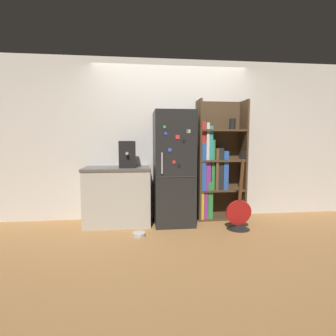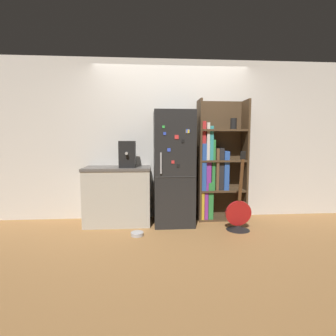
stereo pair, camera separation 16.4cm
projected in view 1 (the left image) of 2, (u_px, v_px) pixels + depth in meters
name	position (u px, v px, depth m)	size (l,w,h in m)	color
ground_plane	(174.00, 225.00, 4.02)	(16.00, 16.00, 0.00)	#A87542
wall_back	(171.00, 140.00, 4.36)	(8.00, 0.05, 2.60)	silver
refrigerator	(173.00, 168.00, 4.05)	(0.60, 0.68, 1.73)	black
bookshelf	(214.00, 167.00, 4.31)	(0.78, 0.36, 1.94)	#4C3823
kitchen_counter	(118.00, 196.00, 4.04)	(1.01, 0.60, 0.89)	#BCB7A8
espresso_machine	(127.00, 154.00, 3.94)	(0.24, 0.33, 0.40)	black
guitar	(238.00, 218.00, 3.82)	(0.37, 0.34, 1.15)	black
pet_bowl	(139.00, 234.00, 3.55)	(0.18, 0.18, 0.05)	#B7B7BC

